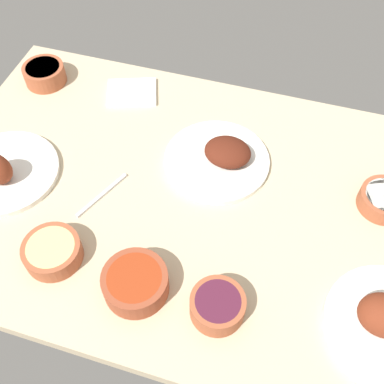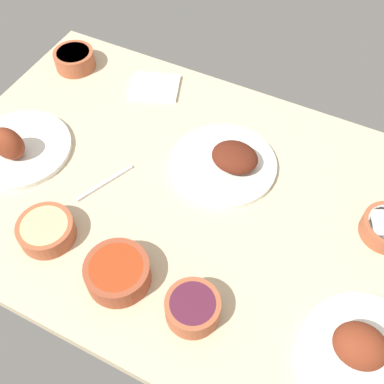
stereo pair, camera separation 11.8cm
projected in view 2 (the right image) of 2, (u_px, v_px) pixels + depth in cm
name	position (u px, v px, depth cm)	size (l,w,h in cm)	color
dining_table	(192.00, 201.00, 121.05)	(140.00, 90.00, 4.00)	#C6B28E
plate_far_side	(228.00, 162.00, 123.55)	(28.82, 28.82, 7.41)	white
plate_center_main	(16.00, 147.00, 126.06)	(28.65, 28.65, 11.04)	white
plate_near_viewer	(366.00, 355.00, 93.15)	(29.43, 29.43, 9.52)	white
bowl_sauce	(118.00, 272.00, 103.18)	(14.85, 14.85, 6.03)	brown
bowl_onions	(193.00, 308.00, 98.45)	(12.11, 12.11, 5.76)	#A35133
bowl_potatoes	(46.00, 230.00, 110.31)	(13.66, 13.66, 4.96)	#A35133
bowl_soup	(74.00, 59.00, 147.46)	(12.73, 12.73, 5.69)	#A35133
folded_napkin	(154.00, 87.00, 143.33)	(15.02, 11.88, 1.20)	white
fork_loose	(105.00, 183.00, 121.56)	(17.43, 0.90, 0.80)	silver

